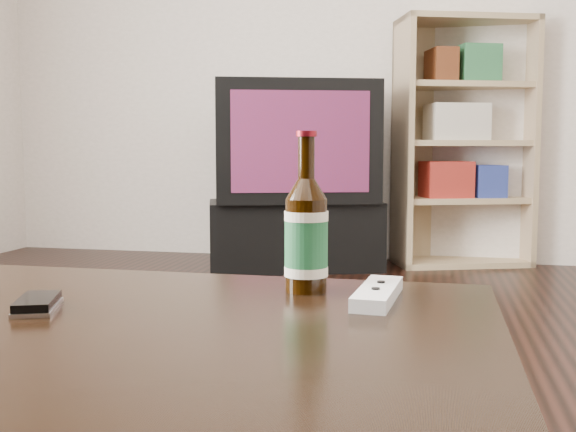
% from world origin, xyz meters
% --- Properties ---
extents(wall_back, '(5.00, 0.02, 2.70)m').
position_xyz_m(wall_back, '(0.00, 3.01, 1.35)').
color(wall_back, beige).
rests_on(wall_back, ground).
extents(tv_stand, '(1.09, 0.78, 0.39)m').
position_xyz_m(tv_stand, '(-0.46, 2.58, 0.20)').
color(tv_stand, black).
rests_on(tv_stand, floor).
extents(tv, '(1.04, 0.83, 0.68)m').
position_xyz_m(tv, '(-0.46, 2.58, 0.73)').
color(tv, black).
rests_on(tv, tv_stand).
extents(bookshelf, '(0.86, 0.60, 1.46)m').
position_xyz_m(bookshelf, '(0.48, 2.93, 0.76)').
color(bookshelf, tan).
rests_on(bookshelf, floor).
extents(coffee_table, '(1.23, 0.72, 0.46)m').
position_xyz_m(coffee_table, '(-0.19, -0.43, 0.40)').
color(coffee_table, black).
rests_on(coffee_table, floor).
extents(beer_bottle, '(0.09, 0.09, 0.26)m').
position_xyz_m(beer_bottle, '(0.13, -0.19, 0.55)').
color(beer_bottle, black).
rests_on(beer_bottle, coffee_table).
extents(phone, '(0.09, 0.12, 0.02)m').
position_xyz_m(phone, '(-0.22, -0.40, 0.47)').
color(phone, silver).
rests_on(phone, coffee_table).
extents(remote, '(0.07, 0.19, 0.02)m').
position_xyz_m(remote, '(0.25, -0.23, 0.47)').
color(remote, white).
rests_on(remote, coffee_table).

